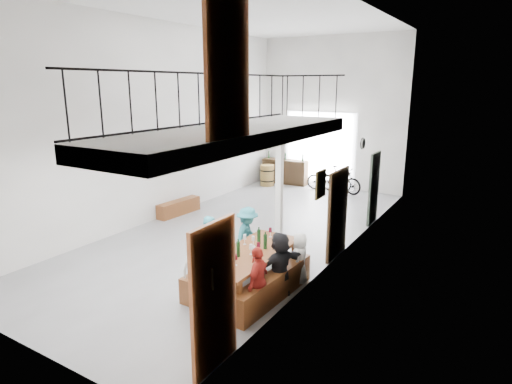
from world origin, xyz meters
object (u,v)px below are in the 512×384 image
Objects in this scene: side_bench at (179,207)px; oak_barrel at (267,175)px; tasting_table at (251,256)px; serving_counter at (285,171)px; bench_inner at (221,272)px; host_standing at (207,284)px; bicycle_near at (329,179)px.

oak_barrel is (0.40, 4.66, 0.19)m from side_bench.
serving_counter reaches higher than tasting_table.
tasting_table is 1.33× the size of serving_counter.
tasting_table reaches higher than bench_inner.
serving_counter is at bearing 125.13° from host_standing.
serving_counter is 10.68m from host_standing.
oak_barrel reaches higher than bench_inner.
tasting_table is 0.81m from bench_inner.
oak_barrel reaches higher than tasting_table.
bench_inner is at bearing -66.43° from oak_barrel.
oak_barrel reaches higher than side_bench.
side_bench is at bearing 147.77° from bicycle_near.
tasting_table is 1.57m from host_standing.
bicycle_near is (-1.68, 8.13, -0.27)m from tasting_table.
oak_barrel is 2.40m from bicycle_near.
bench_inner is 1.22× the size of host_standing.
bicycle_near reaches higher than tasting_table.
bench_inner is at bearing -177.03° from tasting_table.
tasting_table is 5.42m from side_bench.
bicycle_near reaches higher than oak_barrel.
serving_counter is (-2.97, 8.45, 0.23)m from bench_inner.
serving_counter reaches higher than bench_inner.
serving_counter is (-3.63, 8.41, -0.24)m from tasting_table.
side_bench is at bearing 145.33° from tasting_table.
bicycle_near is at bearing 115.12° from host_standing.
serving_counter is 1.04× the size of host_standing.
side_bench is 6.58m from host_standing.
side_bench is 0.91× the size of bicycle_near.
side_bench is 5.78m from bicycle_near.
oak_barrel is (-4.05, 7.72, -0.31)m from tasting_table.
bicycle_near is at bearing 9.88° from oak_barrel.
serving_counter is at bearing 109.29° from bench_inner.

